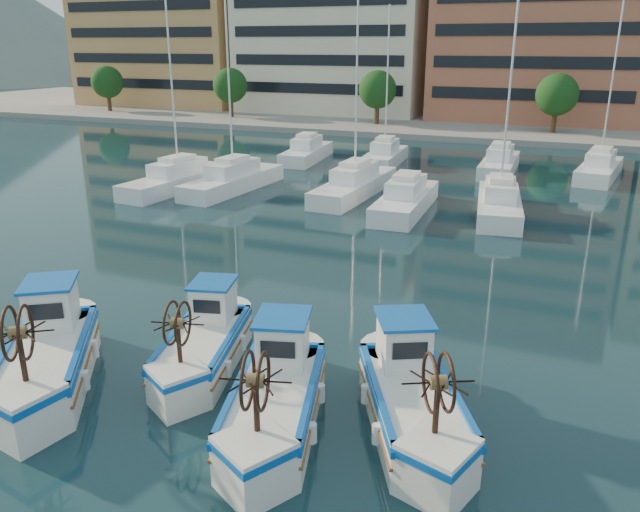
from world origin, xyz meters
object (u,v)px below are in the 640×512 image
(fishing_boat_a, at_px, (48,353))
(fishing_boat_c, at_px, (276,394))
(fishing_boat_d, at_px, (412,395))
(fishing_boat_b, at_px, (204,341))

(fishing_boat_a, relative_size, fishing_boat_c, 1.05)
(fishing_boat_a, xyz_separation_m, fishing_boat_d, (9.67, 1.79, -0.05))
(fishing_boat_c, relative_size, fishing_boat_d, 1.00)
(fishing_boat_b, bearing_deg, fishing_boat_d, -20.86)
(fishing_boat_b, distance_m, fishing_boat_d, 6.30)
(fishing_boat_b, distance_m, fishing_boat_c, 3.71)
(fishing_boat_a, distance_m, fishing_boat_d, 9.84)
(fishing_boat_c, bearing_deg, fishing_boat_b, 133.77)
(fishing_boat_b, xyz_separation_m, fishing_boat_d, (6.26, -0.66, 0.06))
(fishing_boat_c, height_order, fishing_boat_d, fishing_boat_d)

